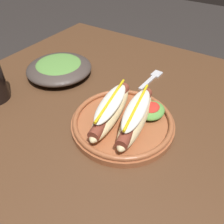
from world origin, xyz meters
The scene contains 4 objects.
dining_table centered at (0.00, 0.00, 0.63)m, with size 1.10×0.86×0.74m.
hot_dog_plate centered at (0.08, -0.10, 0.77)m, with size 0.24×0.24×0.08m.
fork centered at (0.30, -0.06, 0.74)m, with size 0.12×0.03×0.00m.
side_bowl centered at (0.17, 0.19, 0.76)m, with size 0.20×0.20×0.05m.
Camera 1 is at (-0.26, -0.28, 1.12)m, focal length 36.34 mm.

